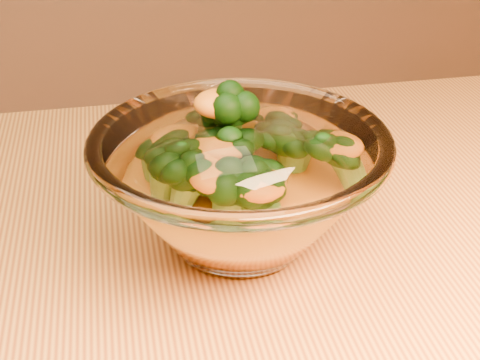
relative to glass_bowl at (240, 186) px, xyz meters
name	(u,v)px	position (x,y,z in m)	size (l,w,h in m)	color
glass_bowl	(240,186)	(0.00, 0.00, 0.00)	(0.24, 0.24, 0.10)	white
cheese_sauce	(240,209)	(0.00, 0.00, -0.02)	(0.14, 0.14, 0.04)	orange
broccoli_heap	(236,160)	(0.00, 0.01, 0.02)	(0.16, 0.15, 0.09)	black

